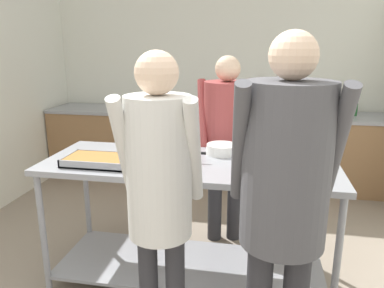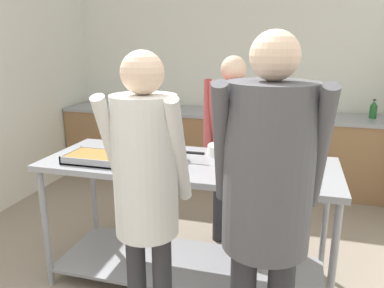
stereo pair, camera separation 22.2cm
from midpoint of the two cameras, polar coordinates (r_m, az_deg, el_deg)
name	(u,v)px [view 2 (the right image)]	position (r m, az deg, el deg)	size (l,w,h in m)	color
wall_rear	(231,75)	(4.96, 7.32, 10.34)	(4.33, 0.06, 2.65)	silver
back_counter	(224,147)	(4.76, 6.30, -0.49)	(4.17, 0.65, 0.91)	olive
serving_counter	(188,202)	(2.70, 1.79, -8.89)	(2.03, 0.76, 0.94)	gray
serving_tray_roast	(99,158)	(2.64, -11.65, -2.12)	(0.45, 0.27, 0.05)	gray
sauce_pan	(169,154)	(2.62, -1.17, -1.60)	(0.38, 0.24, 0.08)	gray
plate_stack	(223,150)	(2.77, 7.02, -0.91)	(0.24, 0.24, 0.07)	white
serving_tray_vegetables	(275,161)	(2.61, 14.99, -2.54)	(0.47, 0.28, 0.05)	gray
guest_serving_left	(146,180)	(1.90, -3.72, -5.58)	(0.44, 0.35, 1.71)	#2D2D33
guest_serving_right	(267,189)	(1.74, 15.03, -6.71)	(0.52, 0.40, 1.79)	#2D2D33
cook_behind_counter	(232,133)	(3.19, 8.08, 1.70)	(0.54, 0.42, 1.64)	#2D2D33
water_bottle	(373,110)	(4.72, 27.14, 4.66)	(0.08, 0.08, 0.22)	#23602D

